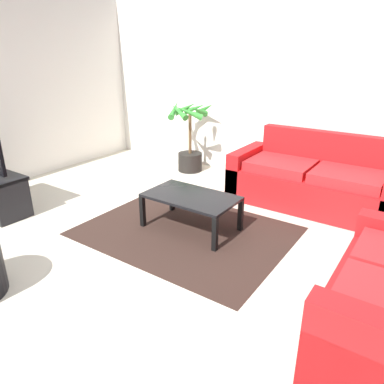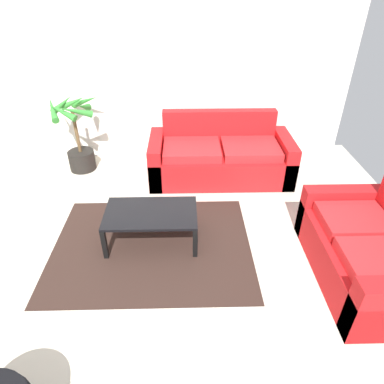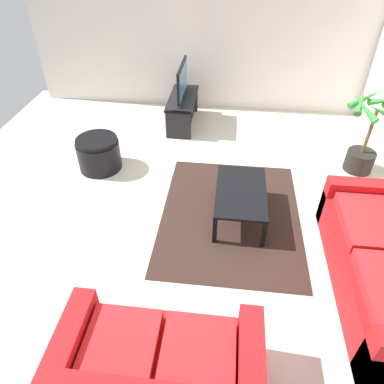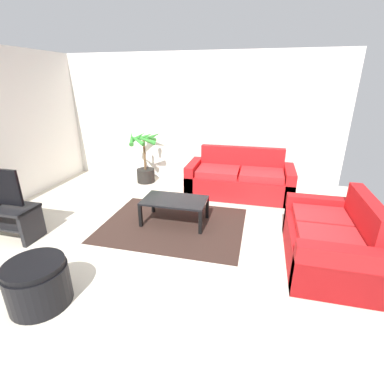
# 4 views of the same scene
# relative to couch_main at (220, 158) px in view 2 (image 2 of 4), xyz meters

# --- Properties ---
(ground_plane) EXTENTS (6.60, 6.60, 0.00)m
(ground_plane) POSITION_rel_couch_main_xyz_m (-1.01, -2.28, -0.30)
(ground_plane) COLOR beige
(wall_back) EXTENTS (6.00, 0.06, 2.70)m
(wall_back) POSITION_rel_couch_main_xyz_m (-1.01, 0.72, 1.05)
(wall_back) COLOR silver
(wall_back) RESTS_ON ground
(couch_main) EXTENTS (2.03, 0.90, 0.90)m
(couch_main) POSITION_rel_couch_main_xyz_m (0.00, 0.00, 0.00)
(couch_main) COLOR red
(couch_main) RESTS_ON ground
(couch_loveseat) EXTENTS (0.90, 1.51, 0.90)m
(couch_loveseat) POSITION_rel_couch_main_xyz_m (1.27, -2.03, -0.00)
(couch_loveseat) COLOR red
(couch_loveseat) RESTS_ON ground
(coffee_table) EXTENTS (1.01, 0.59, 0.40)m
(coffee_table) POSITION_rel_couch_main_xyz_m (-0.90, -1.44, 0.05)
(coffee_table) COLOR black
(coffee_table) RESTS_ON ground
(area_rug) EXTENTS (2.20, 1.70, 0.01)m
(area_rug) POSITION_rel_couch_main_xyz_m (-0.90, -1.54, -0.30)
(area_rug) COLOR black
(area_rug) RESTS_ON ground
(potted_palm) EXTENTS (0.77, 0.77, 1.14)m
(potted_palm) POSITION_rel_couch_main_xyz_m (-2.11, 0.27, 0.19)
(potted_palm) COLOR black
(potted_palm) RESTS_ON ground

